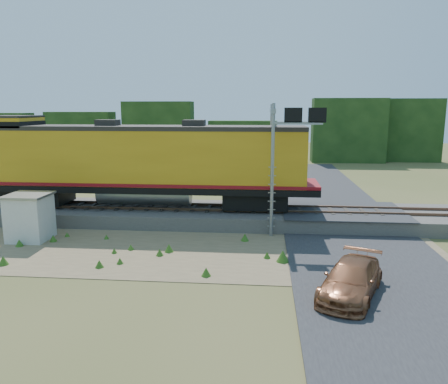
# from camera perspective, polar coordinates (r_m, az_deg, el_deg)

# --- Properties ---
(ground) EXTENTS (140.00, 140.00, 0.00)m
(ground) POSITION_cam_1_polar(r_m,az_deg,el_deg) (20.62, -1.58, -8.13)
(ground) COLOR #475123
(ground) RESTS_ON ground
(ballast) EXTENTS (70.00, 5.00, 0.80)m
(ballast) POSITION_cam_1_polar(r_m,az_deg,el_deg) (26.23, -0.03, -3.05)
(ballast) COLOR slate
(ballast) RESTS_ON ground
(rails) EXTENTS (70.00, 1.54, 0.16)m
(rails) POSITION_cam_1_polar(r_m,az_deg,el_deg) (26.12, -0.03, -2.03)
(rails) COLOR brown
(rails) RESTS_ON ballast
(dirt_shoulder) EXTENTS (26.00, 8.00, 0.03)m
(dirt_shoulder) POSITION_cam_1_polar(r_m,az_deg,el_deg) (21.40, -6.79, -7.44)
(dirt_shoulder) COLOR #8C7754
(dirt_shoulder) RESTS_ON ground
(road) EXTENTS (7.00, 66.00, 0.86)m
(road) POSITION_cam_1_polar(r_m,az_deg,el_deg) (21.66, 17.54, -7.45)
(road) COLOR #38383A
(road) RESTS_ON ground
(tree_line_north) EXTENTS (130.00, 3.00, 6.50)m
(tree_line_north) POSITION_cam_1_polar(r_m,az_deg,el_deg) (57.52, 2.95, 7.22)
(tree_line_north) COLOR #173312
(tree_line_north) RESTS_ON ground
(weed_clumps) EXTENTS (15.00, 6.20, 0.56)m
(weed_clumps) POSITION_cam_1_polar(r_m,az_deg,el_deg) (21.40, -10.98, -7.61)
(weed_clumps) COLOR #36641C
(weed_clumps) RESTS_ON ground
(locomotive) EXTENTS (20.67, 3.15, 5.33)m
(locomotive) POSITION_cam_1_polar(r_m,az_deg,el_deg) (26.62, -11.13, 3.93)
(locomotive) COLOR black
(locomotive) RESTS_ON rails
(shed) EXTENTS (2.07, 2.07, 2.42)m
(shed) POSITION_cam_1_polar(r_m,az_deg,el_deg) (24.55, -24.04, -3.00)
(shed) COLOR silver
(shed) RESTS_ON ground
(signal_gantry) EXTENTS (2.77, 6.20, 6.98)m
(signal_gantry) POSITION_cam_1_polar(r_m,az_deg,el_deg) (24.75, 7.15, 7.38)
(signal_gantry) COLOR gray
(signal_gantry) RESTS_ON ground
(car) EXTENTS (3.28, 4.65, 1.25)m
(car) POSITION_cam_1_polar(r_m,az_deg,el_deg) (16.72, 16.27, -10.93)
(car) COLOR brown
(car) RESTS_ON ground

